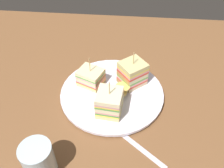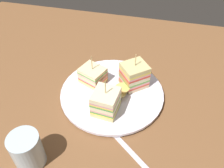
% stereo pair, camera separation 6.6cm
% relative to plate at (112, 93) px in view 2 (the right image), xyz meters
% --- Properties ---
extents(ground_plane, '(1.25, 0.91, 0.02)m').
position_rel_plate_xyz_m(ground_plane, '(0.00, 0.00, -0.02)').
color(ground_plane, brown).
extents(plate, '(0.28, 0.28, 0.01)m').
position_rel_plate_xyz_m(plate, '(0.00, 0.00, 0.00)').
color(plate, white).
rests_on(plate, ground_plane).
extents(sandwich_wedge_0, '(0.07, 0.07, 0.10)m').
position_rel_plate_xyz_m(sandwich_wedge_0, '(-0.00, -0.07, 0.04)').
color(sandwich_wedge_0, '#D3C481').
rests_on(sandwich_wedge_0, plate).
extents(sandwich_wedge_1, '(0.09, 0.09, 0.11)m').
position_rel_plate_xyz_m(sandwich_wedge_1, '(0.05, 0.04, 0.04)').
color(sandwich_wedge_1, beige).
rests_on(sandwich_wedge_1, plate).
extents(sandwich_wedge_2, '(0.08, 0.08, 0.09)m').
position_rel_plate_xyz_m(sandwich_wedge_2, '(-0.06, 0.03, 0.03)').
color(sandwich_wedge_2, beige).
rests_on(sandwich_wedge_2, plate).
extents(chip_pile, '(0.08, 0.08, 0.03)m').
position_rel_plate_xyz_m(chip_pile, '(0.02, -0.01, 0.02)').
color(chip_pile, '#E3CC74').
rests_on(chip_pile, plate).
extents(spoon, '(0.14, 0.11, 0.01)m').
position_rel_plate_xyz_m(spoon, '(0.04, -0.13, -0.00)').
color(spoon, silver).
rests_on(spoon, ground_plane).
extents(drinking_glass, '(0.07, 0.07, 0.09)m').
position_rel_plate_xyz_m(drinking_glass, '(-0.13, -0.24, 0.03)').
color(drinking_glass, silver).
rests_on(drinking_glass, ground_plane).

